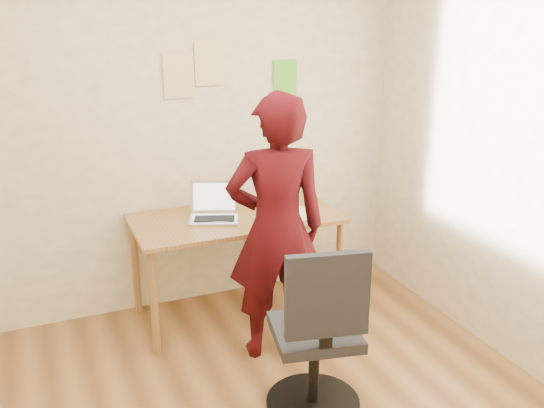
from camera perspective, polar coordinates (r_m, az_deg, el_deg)
name	(u,v)px	position (r m, az deg, el deg)	size (l,w,h in m)	color
room	(257,194)	(2.58, -1.45, 0.95)	(3.58, 3.58, 2.78)	brown
desk	(236,228)	(4.16, -3.41, -2.29)	(1.40, 0.70, 0.74)	#966233
laptop	(214,211)	(4.10, -5.50, -0.64)	(0.40, 0.38, 0.23)	#BBBAC2
paper_sheet	(301,213)	(4.19, 2.78, -0.86)	(0.20, 0.29, 0.00)	white
phone	(277,221)	(4.02, 0.52, -1.62)	(0.11, 0.14, 0.01)	black
wall_note_left	(179,76)	(4.19, -8.76, 11.85)	(0.21, 0.00, 0.30)	#DDC584
wall_note_mid	(210,63)	(4.24, -5.89, 13.07)	(0.21, 0.00, 0.30)	#DDC584
wall_note_right	(285,77)	(4.45, 1.25, 11.87)	(0.18, 0.00, 0.24)	#55B929
office_chair	(318,344)	(3.26, 4.33, -12.97)	(0.52, 0.53, 1.00)	black
person	(276,229)	(3.64, 0.42, -2.39)	(0.61, 0.40, 1.66)	#35070A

